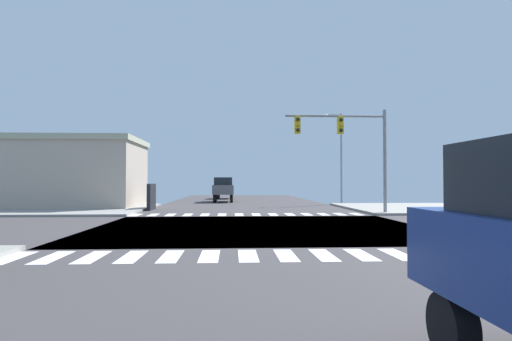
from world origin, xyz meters
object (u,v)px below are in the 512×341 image
(street_lamp, at_px, (338,150))
(bank_building, at_px, (30,173))
(traffic_signal_mast, at_px, (346,137))
(sedan_trailing_1, at_px, (225,189))
(suv_nearside_1, at_px, (223,187))

(street_lamp, relative_size, bank_building, 0.45)
(traffic_signal_mast, relative_size, street_lamp, 0.79)
(street_lamp, bearing_deg, sedan_trailing_1, 127.72)
(bank_building, bearing_deg, suv_nearside_1, 33.12)
(traffic_signal_mast, relative_size, sedan_trailing_1, 1.44)
(street_lamp, distance_m, sedan_trailing_1, 16.75)
(traffic_signal_mast, bearing_deg, street_lamp, 78.42)
(traffic_signal_mast, bearing_deg, suv_nearside_1, 113.87)
(street_lamp, xyz_separation_m, bank_building, (-24.08, -4.26, -2.12))
(traffic_signal_mast, height_order, bank_building, traffic_signal_mast)
(suv_nearside_1, height_order, sedan_trailing_1, suv_nearside_1)
(street_lamp, relative_size, sedan_trailing_1, 1.82)
(traffic_signal_mast, distance_m, street_lamp, 12.35)
(traffic_signal_mast, xyz_separation_m, bank_building, (-21.60, 7.84, -1.99))
(bank_building, xyz_separation_m, sedan_trailing_1, (14.07, 17.20, -1.46))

